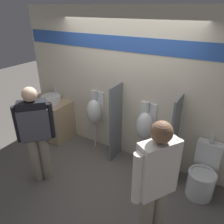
{
  "coord_description": "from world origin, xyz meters",
  "views": [
    {
      "loc": [
        1.75,
        -2.67,
        2.67
      ],
      "look_at": [
        0.0,
        0.17,
        1.05
      ],
      "focal_mm": 35.0,
      "sensor_mm": 36.0,
      "label": 1
    }
  ],
  "objects_px": {
    "urinal_near_counter": "(94,112)",
    "toilet": "(202,176)",
    "person_with_lanyard": "(156,184)",
    "cell_phone": "(54,105)",
    "urinal_far": "(145,126)",
    "sink_basin": "(51,98)",
    "person_in_vest": "(36,130)"
  },
  "relations": [
    {
      "from": "toilet",
      "to": "person_in_vest",
      "type": "height_order",
      "value": "person_in_vest"
    },
    {
      "from": "urinal_near_counter",
      "to": "urinal_far",
      "type": "bearing_deg",
      "value": 0.0
    },
    {
      "from": "cell_phone",
      "to": "person_with_lanyard",
      "type": "xyz_separation_m",
      "value": [
        2.62,
        -1.07,
        0.1
      ]
    },
    {
      "from": "sink_basin",
      "to": "toilet",
      "type": "height_order",
      "value": "sink_basin"
    },
    {
      "from": "cell_phone",
      "to": "urinal_far",
      "type": "distance_m",
      "value": 1.92
    },
    {
      "from": "sink_basin",
      "to": "cell_phone",
      "type": "height_order",
      "value": "sink_basin"
    },
    {
      "from": "urinal_far",
      "to": "toilet",
      "type": "bearing_deg",
      "value": -9.59
    },
    {
      "from": "cell_phone",
      "to": "urinal_far",
      "type": "xyz_separation_m",
      "value": [
        1.9,
        0.27,
        -0.04
      ]
    },
    {
      "from": "urinal_far",
      "to": "sink_basin",
      "type": "bearing_deg",
      "value": -177.29
    },
    {
      "from": "urinal_far",
      "to": "person_in_vest",
      "type": "distance_m",
      "value": 1.8
    },
    {
      "from": "cell_phone",
      "to": "person_in_vest",
      "type": "relative_size",
      "value": 0.08
    },
    {
      "from": "urinal_near_counter",
      "to": "sink_basin",
      "type": "bearing_deg",
      "value": -174.57
    },
    {
      "from": "urinal_far",
      "to": "person_in_vest",
      "type": "xyz_separation_m",
      "value": [
        -1.27,
        -1.26,
        0.16
      ]
    },
    {
      "from": "cell_phone",
      "to": "toilet",
      "type": "height_order",
      "value": "toilet"
    },
    {
      "from": "urinal_near_counter",
      "to": "cell_phone",
      "type": "bearing_deg",
      "value": -161.66
    },
    {
      "from": "cell_phone",
      "to": "person_with_lanyard",
      "type": "height_order",
      "value": "person_with_lanyard"
    },
    {
      "from": "urinal_far",
      "to": "toilet",
      "type": "xyz_separation_m",
      "value": [
        1.08,
        -0.18,
        -0.48
      ]
    },
    {
      "from": "sink_basin",
      "to": "cell_phone",
      "type": "xyz_separation_m",
      "value": [
        0.24,
        -0.17,
        -0.05
      ]
    },
    {
      "from": "toilet",
      "to": "sink_basin",
      "type": "bearing_deg",
      "value": 178.57
    },
    {
      "from": "person_with_lanyard",
      "to": "person_in_vest",
      "type": "bearing_deg",
      "value": 119.14
    },
    {
      "from": "person_with_lanyard",
      "to": "cell_phone",
      "type": "bearing_deg",
      "value": 99.33
    },
    {
      "from": "sink_basin",
      "to": "urinal_near_counter",
      "type": "relative_size",
      "value": 0.34
    },
    {
      "from": "urinal_near_counter",
      "to": "person_in_vest",
      "type": "xyz_separation_m",
      "value": [
        -0.2,
        -1.26,
        0.16
      ]
    },
    {
      "from": "urinal_near_counter",
      "to": "toilet",
      "type": "xyz_separation_m",
      "value": [
        2.15,
        -0.18,
        -0.48
      ]
    },
    {
      "from": "urinal_near_counter",
      "to": "toilet",
      "type": "relative_size",
      "value": 1.27
    },
    {
      "from": "sink_basin",
      "to": "urinal_far",
      "type": "relative_size",
      "value": 0.34
    },
    {
      "from": "urinal_far",
      "to": "toilet",
      "type": "relative_size",
      "value": 1.27
    },
    {
      "from": "toilet",
      "to": "person_with_lanyard",
      "type": "xyz_separation_m",
      "value": [
        -0.36,
        -1.17,
        0.62
      ]
    },
    {
      "from": "urinal_near_counter",
      "to": "person_with_lanyard",
      "type": "height_order",
      "value": "person_with_lanyard"
    },
    {
      "from": "cell_phone",
      "to": "urinal_near_counter",
      "type": "xyz_separation_m",
      "value": [
        0.83,
        0.27,
        -0.04
      ]
    },
    {
      "from": "person_in_vest",
      "to": "person_with_lanyard",
      "type": "bearing_deg",
      "value": -48.63
    },
    {
      "from": "sink_basin",
      "to": "toilet",
      "type": "relative_size",
      "value": 0.43
    }
  ]
}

